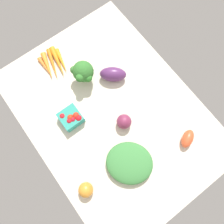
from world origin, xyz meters
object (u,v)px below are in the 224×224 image
Objects in this scene: eggplant at (113,74)px; red_onion_center at (124,122)px; heirloom_tomato_orange at (86,190)px; berry_basket at (72,118)px; carrot_bunch at (54,64)px; roma_tomato at (188,139)px; broccoli_head at (82,73)px; leafy_greens_clump at (129,163)px.

eggplant and red_onion_center have the same top height.
heirloom_tomato_orange is 0.68× the size of berry_basket.
heirloom_tomato_orange is 32.20cm from berry_basket.
eggplant is at bearing -139.24° from carrot_bunch.
red_onion_center reaches higher than carrot_bunch.
carrot_bunch is 45.97cm from red_onion_center.
roma_tomato is 56.92cm from broccoli_head.
eggplant reaches higher than carrot_bunch.
red_onion_center is at bearing -74.86° from eggplant.
berry_basket reaches higher than roma_tomato.
carrot_bunch is (60.81, 0.64, -1.45)cm from leafy_greens_clump.
broccoli_head is 46.37cm from leafy_greens_clump.
berry_basket is (-5.83, 28.18, -0.28)cm from eggplant.
roma_tomato is at bearing -104.82° from leafy_greens_clump.
broccoli_head is 52.16cm from heirloom_tomato_orange.
eggplant is at bearing -123.02° from broccoli_head.
carrot_bunch is (68.12, 28.28, -1.13)cm from roma_tomato.
heirloom_tomato_orange is at bearing 156.75° from berry_basket.
red_onion_center is at bearing -30.01° from leafy_greens_clump.
broccoli_head is 1.97× the size of heirloom_tomato_orange.
berry_basket reaches higher than leafy_greens_clump.
broccoli_head is at bearing -33.70° from heirloom_tomato_orange.
eggplant is at bearing -27.01° from leafy_greens_clump.
carrot_bunch is at bearing -19.76° from heirloom_tomato_orange.
eggplant is 30.52cm from carrot_bunch.
eggplant is (-7.83, -12.05, -3.94)cm from broccoli_head.
red_onion_center is (-21.79, 10.02, -0.04)cm from eggplant.
broccoli_head reaches higher than berry_basket.
eggplant reaches higher than roma_tomato.
broccoli_head reaches higher than eggplant.
berry_basket is at bearing 48.70° from red_onion_center.
carrot_bunch is at bearing 170.60° from eggplant.
broccoli_head is (52.89, 20.44, 4.96)cm from roma_tomato.
broccoli_head reaches higher than leafy_greens_clump.
leafy_greens_clump is at bearing -41.95° from roma_tomato.
carrot_bunch is (58.49, -21.01, -1.87)cm from heirloom_tomato_orange.
eggplant reaches higher than leafy_greens_clump.
berry_basket is at bearing -23.25° from heirloom_tomato_orange.
eggplant is 0.71× the size of carrot_bunch.
carrot_bunch is at bearing 0.60° from leafy_greens_clump.
heirloom_tomato_orange is 62.17cm from carrot_bunch.
roma_tomato is 45.85cm from eggplant.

